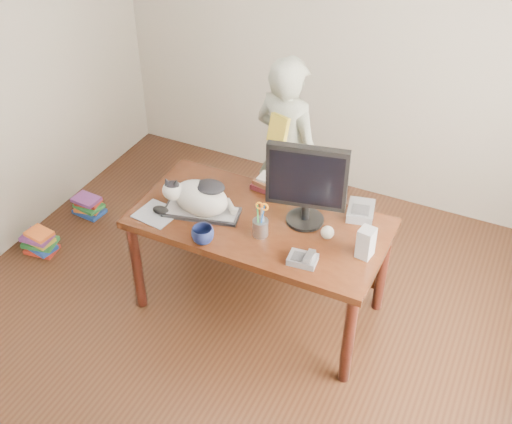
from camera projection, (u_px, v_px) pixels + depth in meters
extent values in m
plane|color=black|center=(218.00, 367.00, 4.03)|extent=(4.50, 4.50, 0.00)
plane|color=beige|center=(354.00, 36.00, 4.83)|extent=(4.00, 0.00, 4.00)
cube|color=black|center=(259.00, 223.00, 4.02)|extent=(1.60, 0.80, 0.05)
cylinder|color=black|center=(137.00, 266.00, 4.26)|extent=(0.07, 0.07, 0.70)
cylinder|color=black|center=(348.00, 340.00, 3.75)|extent=(0.07, 0.07, 0.70)
cylinder|color=black|center=(189.00, 211.00, 4.75)|extent=(0.07, 0.07, 0.70)
cylinder|color=black|center=(382.00, 269.00, 4.24)|extent=(0.07, 0.07, 0.70)
cube|color=black|center=(281.00, 231.00, 4.48)|extent=(1.45, 0.03, 0.50)
cube|color=black|center=(202.00, 212.00, 4.05)|extent=(0.51, 0.29, 0.02)
cube|color=#ACABB0|center=(202.00, 211.00, 4.04)|extent=(0.47, 0.25, 0.01)
ellipsoid|color=silver|center=(201.00, 198.00, 3.98)|extent=(0.41, 0.30, 0.22)
ellipsoid|color=silver|center=(173.00, 190.00, 3.97)|extent=(0.16, 0.15, 0.12)
ellipsoid|color=black|center=(172.00, 185.00, 3.94)|extent=(0.11, 0.10, 0.05)
cone|color=black|center=(167.00, 182.00, 3.92)|extent=(0.07, 0.07, 0.08)
cone|color=black|center=(176.00, 183.00, 3.91)|extent=(0.07, 0.07, 0.08)
ellipsoid|color=black|center=(210.00, 187.00, 3.92)|extent=(0.22, 0.19, 0.05)
cylinder|color=silver|center=(231.00, 206.00, 4.04)|extent=(0.13, 0.14, 0.05)
cylinder|color=black|center=(305.00, 219.00, 4.00)|extent=(0.28, 0.28, 0.02)
cylinder|color=black|center=(305.00, 211.00, 3.96)|extent=(0.06, 0.06, 0.11)
cube|color=black|center=(307.00, 177.00, 3.78)|extent=(0.49, 0.15, 0.41)
cube|color=black|center=(306.00, 180.00, 3.76)|extent=(0.44, 0.10, 0.35)
cylinder|color=gray|center=(260.00, 227.00, 3.86)|extent=(0.10, 0.10, 0.11)
cylinder|color=black|center=(258.00, 214.00, 3.82)|extent=(0.03, 0.04, 0.16)
cylinder|color=#0B42A7|center=(262.00, 217.00, 3.79)|extent=(0.02, 0.04, 0.16)
cylinder|color=#AA2718|center=(262.00, 214.00, 3.82)|extent=(0.01, 0.04, 0.16)
cylinder|color=#187A2B|center=(258.00, 217.00, 3.80)|extent=(0.02, 0.03, 0.16)
cylinder|color=silver|center=(262.00, 215.00, 3.80)|extent=(0.02, 0.03, 0.12)
cylinder|color=silver|center=(263.00, 215.00, 3.79)|extent=(0.02, 0.03, 0.12)
torus|color=orange|center=(260.00, 206.00, 3.76)|extent=(0.05, 0.02, 0.05)
torus|color=orange|center=(265.00, 207.00, 3.75)|extent=(0.05, 0.02, 0.05)
cube|color=#A0A4AB|center=(157.00, 214.00, 4.06)|extent=(0.27, 0.25, 0.01)
ellipsoid|color=black|center=(161.00, 210.00, 4.05)|extent=(0.12, 0.08, 0.04)
imported|color=black|center=(203.00, 235.00, 3.81)|extent=(0.19, 0.19, 0.11)
cube|color=slate|center=(303.00, 259.00, 3.68)|extent=(0.18, 0.13, 0.04)
cube|color=#3D3D3F|center=(298.00, 256.00, 3.67)|extent=(0.07, 0.09, 0.01)
cube|color=silver|center=(309.00, 256.00, 3.66)|extent=(0.06, 0.14, 0.05)
cube|color=#ABABAE|center=(366.00, 243.00, 3.69)|extent=(0.10, 0.11, 0.19)
sphere|color=beige|center=(327.00, 232.00, 3.85)|extent=(0.08, 0.08, 0.08)
cube|color=#481318|center=(271.00, 186.00, 4.27)|extent=(0.24, 0.19, 0.04)
cube|color=#54311C|center=(272.00, 183.00, 4.25)|extent=(0.24, 0.20, 0.03)
cube|color=silver|center=(270.00, 178.00, 4.24)|extent=(0.15, 0.12, 0.02)
cube|color=slate|center=(361.00, 211.00, 4.04)|extent=(0.20, 0.24, 0.06)
cube|color=#3D3D3F|center=(361.00, 210.00, 3.99)|extent=(0.13, 0.13, 0.01)
imported|color=beige|center=(287.00, 154.00, 4.61)|extent=(0.63, 0.50, 1.51)
cube|color=gold|center=(278.00, 129.00, 4.31)|extent=(0.16, 0.12, 0.20)
cube|color=#A22417|center=(42.00, 249.00, 4.91)|extent=(0.25, 0.19, 0.03)
cube|color=#193C97|center=(42.00, 247.00, 4.89)|extent=(0.23, 0.18, 0.03)
cube|color=#237731|center=(40.00, 242.00, 4.88)|extent=(0.27, 0.22, 0.03)
cube|color=gold|center=(40.00, 240.00, 4.85)|extent=(0.21, 0.16, 0.03)
cube|color=#703482|center=(37.00, 237.00, 4.84)|extent=(0.23, 0.17, 0.03)
cube|color=orange|center=(39.00, 234.00, 4.82)|extent=(0.21, 0.17, 0.03)
cube|color=#193C97|center=(90.00, 211.00, 5.30)|extent=(0.25, 0.19, 0.03)
cube|color=orange|center=(89.00, 207.00, 5.28)|extent=(0.22, 0.19, 0.03)
cube|color=#237731|center=(89.00, 206.00, 5.25)|extent=(0.24, 0.19, 0.03)
cube|color=#A22417|center=(88.00, 202.00, 5.25)|extent=(0.21, 0.16, 0.03)
cube|color=#703482|center=(86.00, 199.00, 5.22)|extent=(0.22, 0.17, 0.03)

